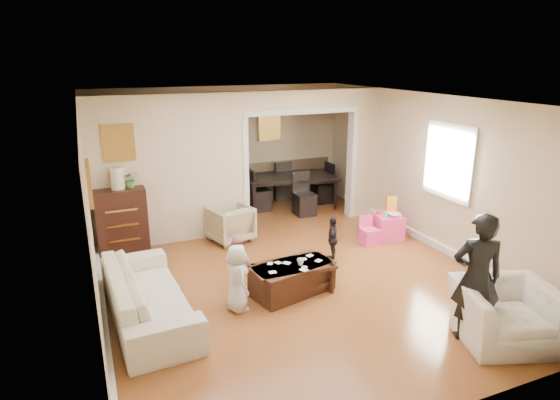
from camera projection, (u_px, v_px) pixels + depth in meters
name	position (u px, v px, depth m)	size (l,w,h in m)	color
floor	(285.00, 267.00, 7.46)	(7.00, 7.00, 0.00)	#A15B29
partition_left	(171.00, 170.00, 8.16)	(2.75, 0.18, 2.60)	beige
partition_right	(362.00, 153.00, 9.58)	(0.55, 0.18, 2.60)	beige
partition_header	(301.00, 99.00, 8.75)	(2.22, 0.18, 0.35)	beige
window_pane	(449.00, 162.00, 7.66)	(0.03, 0.95, 1.10)	white
framed_art_partition	(118.00, 143.00, 7.61)	(0.45, 0.03, 0.55)	brown
framed_art_sofa_wall	(89.00, 183.00, 5.40)	(0.03, 0.55, 0.40)	brown
framed_art_alcove	(269.00, 127.00, 10.40)	(0.45, 0.03, 0.55)	brown
sofa	(148.00, 294.00, 5.92)	(2.26, 0.88, 0.66)	#ECE4CC
armchair_back	(230.00, 223.00, 8.44)	(0.69, 0.71, 0.65)	tan
armchair_front	(505.00, 314.00, 5.44)	(1.06, 0.92, 0.69)	#ECE4CC
dresser	(122.00, 221.00, 7.86)	(0.81, 0.46, 1.12)	black
table_lamp	(117.00, 178.00, 7.65)	(0.22, 0.22, 0.36)	beige
potted_plant	(130.00, 179.00, 7.73)	(0.26, 0.22, 0.29)	#497634
coffee_table	(292.00, 279.00, 6.60)	(1.13, 0.56, 0.42)	#3C1D13
coffee_cup	(301.00, 262.00, 6.51)	(0.10, 0.10, 0.09)	silver
play_table	(388.00, 227.00, 8.57)	(0.47, 0.47, 0.45)	#FF438B
cereal_box	(391.00, 205.00, 8.59)	(0.20, 0.07, 0.30)	gold
cyan_cup	(385.00, 214.00, 8.41)	(0.08, 0.08, 0.08)	#27B4C3
toy_block	(379.00, 212.00, 8.55)	(0.08, 0.06, 0.05)	red
play_bowl	(395.00, 215.00, 8.40)	(0.22, 0.22, 0.06)	white
dining_table	(292.00, 191.00, 10.40)	(1.96, 1.09, 0.69)	black
adult_person	(477.00, 277.00, 5.37)	(0.57, 0.37, 1.56)	black
child_kneel_a	(237.00, 278.00, 6.08)	(0.44, 0.29, 0.91)	silver
child_kneel_b	(238.00, 264.00, 6.54)	(0.42, 0.33, 0.86)	pink
child_toddler	(333.00, 239.00, 7.60)	(0.44, 0.18, 0.74)	black
craft_papers	(294.00, 264.00, 6.56)	(0.85, 0.52, 0.00)	white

